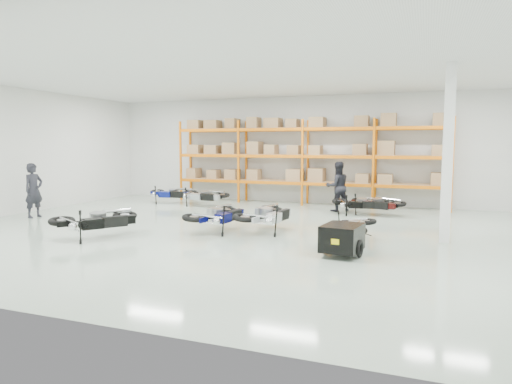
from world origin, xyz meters
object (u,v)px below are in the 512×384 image
at_px(moto_back_c, 361,200).
at_px(person_back, 338,187).
at_px(trailer, 342,238).
at_px(moto_back_d, 375,200).
at_px(person_left, 34,190).
at_px(moto_black_far_left, 97,216).
at_px(moto_touring_right, 353,222).
at_px(moto_blue_centre, 218,211).
at_px(moto_back_b, 203,193).
at_px(moto_silver_left, 267,211).
at_px(moto_back_a, 172,190).

relative_size(moto_back_c, person_back, 0.94).
bearing_deg(trailer, moto_back_d, 96.71).
height_order(trailer, person_back, person_back).
bearing_deg(person_back, person_left, -1.53).
distance_m(moto_black_far_left, person_left, 4.82).
height_order(moto_touring_right, trailer, moto_touring_right).
relative_size(moto_blue_centre, trailer, 1.15).
relative_size(trailer, moto_back_d, 0.97).
relative_size(moto_back_b, moto_back_d, 1.02).
relative_size(moto_black_far_left, moto_back_c, 1.15).
bearing_deg(trailer, moto_silver_left, 147.39).
bearing_deg(moto_back_b, moto_silver_left, -128.69).
bearing_deg(moto_silver_left, moto_back_c, -108.50).
distance_m(moto_back_d, person_left, 11.80).
height_order(moto_blue_centre, moto_black_far_left, moto_black_far_left).
distance_m(moto_touring_right, moto_back_c, 4.66).
distance_m(moto_back_b, person_back, 5.37).
relative_size(moto_silver_left, person_left, 1.08).
distance_m(moto_black_far_left, moto_back_b, 6.67).
height_order(moto_back_b, person_back, person_back).
xyz_separation_m(trailer, moto_back_d, (0.06, 6.35, 0.13)).
bearing_deg(moto_back_a, moto_back_d, -100.51).
relative_size(moto_touring_right, person_back, 0.90).
relative_size(moto_black_far_left, person_back, 1.07).
xyz_separation_m(moto_back_a, person_back, (7.00, 0.16, 0.38)).
relative_size(moto_silver_left, moto_back_c, 1.16).
height_order(moto_silver_left, person_left, person_left).
height_order(moto_black_far_left, moto_back_b, moto_black_far_left).
bearing_deg(moto_back_c, moto_black_far_left, 128.73).
bearing_deg(moto_black_far_left, moto_back_d, -98.86).
xyz_separation_m(moto_black_far_left, person_left, (-4.34, 2.07, 0.32)).
distance_m(moto_back_a, person_back, 7.01).
xyz_separation_m(moto_silver_left, moto_back_b, (-4.20, 4.27, -0.07)).
relative_size(trailer, person_left, 0.92).
height_order(moto_touring_right, person_left, person_left).
bearing_deg(moto_back_d, moto_back_c, 126.09).
xyz_separation_m(moto_black_far_left, moto_back_a, (-1.89, 6.97, -0.06)).
height_order(trailer, person_left, person_left).
xyz_separation_m(moto_back_b, moto_back_d, (6.75, -0.00, -0.01)).
height_order(moto_blue_centre, moto_back_b, moto_blue_centre).
bearing_deg(trailer, person_back, 108.51).
xyz_separation_m(moto_back_d, person_back, (-1.42, 0.46, 0.39)).
bearing_deg(moto_blue_centre, moto_back_c, -117.76).
distance_m(moto_back_b, person_left, 6.17).
height_order(moto_back_a, moto_back_c, moto_back_a).
relative_size(moto_back_a, moto_back_d, 1.02).
xyz_separation_m(moto_blue_centre, moto_back_b, (-2.86, 4.71, -0.05)).
relative_size(moto_back_c, moto_back_d, 0.98).
xyz_separation_m(person_left, person_back, (9.44, 5.06, -0.00)).
relative_size(moto_back_a, moto_back_b, 1.00).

